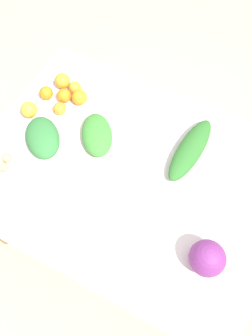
{
  "coord_description": "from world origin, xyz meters",
  "views": [
    {
      "loc": [
        -0.32,
        0.62,
        2.13
      ],
      "look_at": [
        0.0,
        0.0,
        0.8
      ],
      "focal_mm": 35.0,
      "sensor_mm": 36.0,
      "label": 1
    }
  ],
  "objects_px": {
    "orange_2": "(64,96)",
    "greens_bunch_beet_tops": "(43,137)",
    "orange_3": "(75,87)",
    "orange_5": "(29,110)",
    "greens_bunch_scallion": "(97,135)",
    "orange_1": "(80,97)",
    "orange_4": "(46,93)",
    "orange_6": "(63,81)",
    "cabbage_purple": "(207,258)",
    "greens_bunch_kale": "(191,149)",
    "orange_0": "(60,108)"
  },
  "relations": [
    {
      "from": "orange_2",
      "to": "greens_bunch_beet_tops",
      "type": "bearing_deg",
      "value": 101.01
    },
    {
      "from": "orange_3",
      "to": "orange_5",
      "type": "bearing_deg",
      "value": 62.45
    },
    {
      "from": "orange_3",
      "to": "orange_5",
      "type": "xyz_separation_m",
      "value": [
        0.12,
        0.24,
        0.01
      ]
    },
    {
      "from": "greens_bunch_scallion",
      "to": "orange_1",
      "type": "bearing_deg",
      "value": -38.84
    },
    {
      "from": "orange_4",
      "to": "orange_6",
      "type": "xyz_separation_m",
      "value": [
        -0.03,
        -0.1,
        0.01
      ]
    },
    {
      "from": "cabbage_purple",
      "to": "orange_3",
      "type": "bearing_deg",
      "value": -29.21
    },
    {
      "from": "greens_bunch_kale",
      "to": "orange_1",
      "type": "height_order",
      "value": "orange_1"
    },
    {
      "from": "cabbage_purple",
      "to": "orange_5",
      "type": "xyz_separation_m",
      "value": [
        1.05,
        -0.28,
        -0.03
      ]
    },
    {
      "from": "cabbage_purple",
      "to": "greens_bunch_scallion",
      "type": "bearing_deg",
      "value": -24.9
    },
    {
      "from": "orange_3",
      "to": "orange_6",
      "type": "xyz_separation_m",
      "value": [
        0.08,
        -0.0,
        0.01
      ]
    },
    {
      "from": "greens_bunch_beet_tops",
      "to": "orange_4",
      "type": "height_order",
      "value": "greens_bunch_beet_tops"
    },
    {
      "from": "orange_5",
      "to": "orange_1",
      "type": "bearing_deg",
      "value": -134.28
    },
    {
      "from": "orange_5",
      "to": "orange_6",
      "type": "height_order",
      "value": "orange_5"
    },
    {
      "from": "greens_bunch_scallion",
      "to": "orange_1",
      "type": "height_order",
      "value": "orange_1"
    },
    {
      "from": "orange_2",
      "to": "orange_4",
      "type": "height_order",
      "value": "orange_2"
    },
    {
      "from": "greens_bunch_kale",
      "to": "orange_3",
      "type": "bearing_deg",
      "value": -5.96
    },
    {
      "from": "orange_0",
      "to": "orange_4",
      "type": "height_order",
      "value": "orange_4"
    },
    {
      "from": "orange_1",
      "to": "orange_5",
      "type": "distance_m",
      "value": 0.26
    },
    {
      "from": "orange_2",
      "to": "orange_5",
      "type": "xyz_separation_m",
      "value": [
        0.1,
        0.16,
        0.01
      ]
    },
    {
      "from": "greens_bunch_scallion",
      "to": "orange_2",
      "type": "bearing_deg",
      "value": -25.65
    },
    {
      "from": "cabbage_purple",
      "to": "orange_4",
      "type": "xyz_separation_m",
      "value": [
        1.04,
        -0.42,
        -0.04
      ]
    },
    {
      "from": "greens_bunch_kale",
      "to": "orange_6",
      "type": "distance_m",
      "value": 0.76
    },
    {
      "from": "greens_bunch_scallion",
      "to": "orange_1",
      "type": "relative_size",
      "value": 3.15
    },
    {
      "from": "greens_bunch_beet_tops",
      "to": "orange_2",
      "type": "distance_m",
      "value": 0.27
    },
    {
      "from": "cabbage_purple",
      "to": "orange_5",
      "type": "relative_size",
      "value": 1.77
    },
    {
      "from": "orange_4",
      "to": "orange_5",
      "type": "distance_m",
      "value": 0.13
    },
    {
      "from": "greens_bunch_kale",
      "to": "orange_0",
      "type": "bearing_deg",
      "value": 6.87
    },
    {
      "from": "cabbage_purple",
      "to": "greens_bunch_kale",
      "type": "xyz_separation_m",
      "value": [
        0.25,
        -0.45,
        -0.04
      ]
    },
    {
      "from": "cabbage_purple",
      "to": "orange_5",
      "type": "height_order",
      "value": "cabbage_purple"
    },
    {
      "from": "cabbage_purple",
      "to": "orange_5",
      "type": "distance_m",
      "value": 1.09
    },
    {
      "from": "orange_2",
      "to": "orange_6",
      "type": "height_order",
      "value": "orange_6"
    },
    {
      "from": "cabbage_purple",
      "to": "orange_0",
      "type": "distance_m",
      "value": 0.99
    },
    {
      "from": "cabbage_purple",
      "to": "orange_3",
      "type": "height_order",
      "value": "cabbage_purple"
    },
    {
      "from": "orange_3",
      "to": "orange_5",
      "type": "distance_m",
      "value": 0.27
    },
    {
      "from": "greens_bunch_beet_tops",
      "to": "orange_3",
      "type": "relative_size",
      "value": 3.79
    },
    {
      "from": "orange_3",
      "to": "orange_4",
      "type": "xyz_separation_m",
      "value": [
        0.11,
        0.1,
        0.0
      ]
    },
    {
      "from": "orange_1",
      "to": "greens_bunch_kale",
      "type": "bearing_deg",
      "value": 178.03
    },
    {
      "from": "orange_4",
      "to": "cabbage_purple",
      "type": "bearing_deg",
      "value": 158.18
    },
    {
      "from": "greens_bunch_scallion",
      "to": "orange_6",
      "type": "height_order",
      "value": "orange_6"
    },
    {
      "from": "orange_5",
      "to": "orange_3",
      "type": "bearing_deg",
      "value": -117.55
    },
    {
      "from": "orange_0",
      "to": "orange_6",
      "type": "xyz_separation_m",
      "value": [
        0.08,
        -0.15,
        0.01
      ]
    },
    {
      "from": "greens_bunch_kale",
      "to": "cabbage_purple",
      "type": "bearing_deg",
      "value": 118.94
    },
    {
      "from": "greens_bunch_kale",
      "to": "orange_0",
      "type": "height_order",
      "value": "greens_bunch_kale"
    },
    {
      "from": "orange_2",
      "to": "orange_6",
      "type": "bearing_deg",
      "value": -53.02
    },
    {
      "from": "cabbage_purple",
      "to": "orange_0",
      "type": "xyz_separation_m",
      "value": [
        0.92,
        -0.37,
        -0.04
      ]
    },
    {
      "from": "cabbage_purple",
      "to": "orange_3",
      "type": "relative_size",
      "value": 2.27
    },
    {
      "from": "orange_3",
      "to": "orange_2",
      "type": "bearing_deg",
      "value": 75.34
    },
    {
      "from": "orange_5",
      "to": "greens_bunch_kale",
      "type": "bearing_deg",
      "value": -168.43
    },
    {
      "from": "greens_bunch_scallion",
      "to": "orange_3",
      "type": "relative_size",
      "value": 3.86
    },
    {
      "from": "orange_0",
      "to": "orange_2",
      "type": "relative_size",
      "value": 0.9
    }
  ]
}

